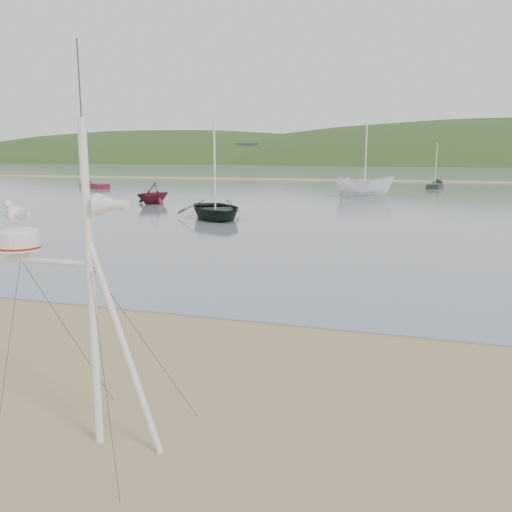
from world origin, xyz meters
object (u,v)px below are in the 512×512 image
(mast_rig, at_px, (88,355))
(boat_dark, at_px, (215,171))
(boat_red, at_px, (153,184))
(boat_white, at_px, (365,169))
(sailboat_dark_mid, at_px, (436,185))
(dinghy_red_far, at_px, (89,185))

(mast_rig, height_order, boat_dark, boat_dark)
(mast_rig, relative_size, boat_dark, 0.92)
(boat_red, distance_m, boat_white, 17.70)
(boat_red, xyz_separation_m, sailboat_dark_mid, (20.22, 27.31, -1.21))
(boat_white, relative_size, sailboat_dark_mid, 0.90)
(dinghy_red_far, bearing_deg, sailboat_dark_mid, 17.04)
(boat_dark, xyz_separation_m, boat_red, (-7.91, 7.45, -1.19))
(boat_red, xyz_separation_m, dinghy_red_far, (-16.55, 16.04, -1.23))
(boat_dark, bearing_deg, sailboat_dark_mid, 36.71)
(mast_rig, distance_m, dinghy_red_far, 56.45)
(boat_dark, distance_m, boat_white, 18.99)
(mast_rig, xyz_separation_m, boat_red, (-15.43, 30.47, 0.33))
(boat_red, bearing_deg, dinghy_red_far, 155.50)
(mast_rig, xyz_separation_m, boat_dark, (-7.51, 23.02, 1.53))
(boat_white, xyz_separation_m, sailboat_dark_mid, (5.96, 16.88, -2.13))
(boat_white, bearing_deg, boat_red, 123.78)
(dinghy_red_far, bearing_deg, boat_red, -44.12)
(boat_white, bearing_deg, sailboat_dark_mid, -21.85)
(boat_white, height_order, sailboat_dark_mid, sailboat_dark_mid)
(mast_rig, relative_size, sailboat_dark_mid, 0.93)
(boat_red, relative_size, dinghy_red_far, 0.52)
(sailboat_dark_mid, bearing_deg, boat_red, -126.51)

